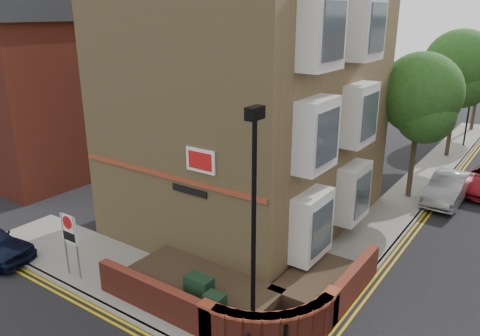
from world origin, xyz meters
The scene contains 17 objects.
pavement_corner centered at (-3.50, 1.50, 0.06)m, with size 13.00×3.00×0.12m, color gray.
pavement_main centered at (2.00, 16.00, 0.06)m, with size 2.00×32.00×0.12m, color gray.
kerb_side centered at (-3.50, 0.00, 0.06)m, with size 13.00×0.15×0.12m, color gray.
kerb_main_near centered at (3.00, 16.00, 0.06)m, with size 0.15×32.00×0.12m, color gray.
yellow_lines_side centered at (-3.50, -0.25, 0.01)m, with size 13.00×0.28×0.01m, color gold.
yellow_lines_main centered at (3.25, 16.00, 0.01)m, with size 0.28×32.00×0.01m, color gold.
corner_building centered at (-2.84, 8.00, 6.23)m, with size 8.95×10.40×13.60m.
garden_wall centered at (0.00, 2.50, 0.00)m, with size 6.80×6.00×1.20m, color maroon, non-canonical shape.
lamppost centered at (1.60, 1.20, 3.34)m, with size 0.25×0.50×6.30m.
utility_cabinet_large centered at (-0.30, 1.30, 0.72)m, with size 0.80×0.45×1.20m, color #16321A.
utility_cabinet_small centered at (0.50, 1.00, 0.67)m, with size 0.55×0.40×1.10m, color #16321A.
zone_sign centered at (-5.00, 0.50, 1.64)m, with size 0.72×0.07×2.20m.
side_building centered at (-15.00, 8.00, 4.55)m, with size 6.40×10.40×9.00m.
tree_near centered at (2.00, 14.05, 4.70)m, with size 3.64×3.65×6.70m.
tree_mid centered at (2.00, 22.05, 5.20)m, with size 4.03×4.03×7.42m.
traffic_light_assembly centered at (2.40, 25.00, 2.78)m, with size 0.20×0.16×4.20m.
silver_car_near centered at (3.60, 14.61, 0.67)m, with size 1.43×4.09×1.35m, color gray.
Camera 1 is at (7.24, -7.47, 8.45)m, focal length 35.00 mm.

